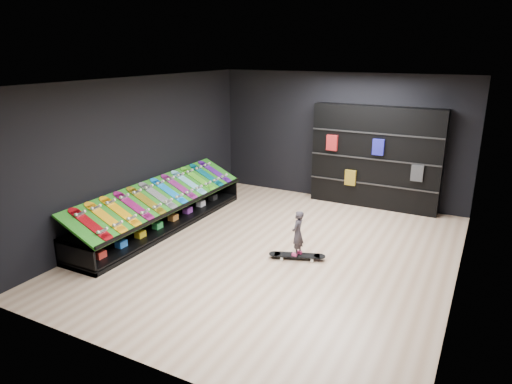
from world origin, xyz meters
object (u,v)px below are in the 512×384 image
at_px(display_rack, 163,216).
at_px(floor_skateboard, 297,257).
at_px(child, 297,242).
at_px(back_shelving, 375,158).

relative_size(display_rack, floor_skateboard, 4.59).
xyz_separation_m(display_rack, child, (3.02, -0.11, 0.08)).
bearing_deg(child, display_rack, -92.57).
distance_m(back_shelving, child, 3.56).
bearing_deg(back_shelving, floor_skateboard, -97.36).
bearing_deg(display_rack, back_shelving, 43.80).
bearing_deg(floor_skateboard, back_shelving, 62.04).
distance_m(display_rack, back_shelving, 4.88).
xyz_separation_m(back_shelving, child, (-0.44, -3.43, -0.82)).
height_order(display_rack, child, child).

